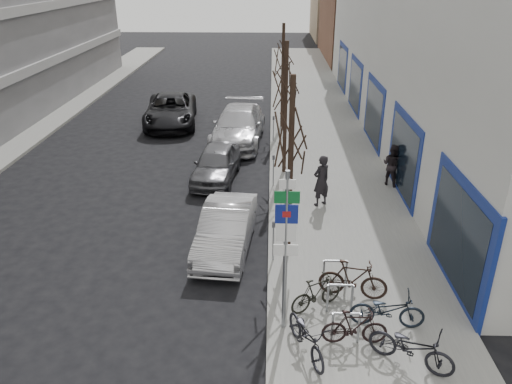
# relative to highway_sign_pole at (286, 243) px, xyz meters

# --- Properties ---
(ground) EXTENTS (120.00, 120.00, 0.00)m
(ground) POSITION_rel_highway_sign_pole_xyz_m (-2.40, 0.01, -2.46)
(ground) COLOR black
(ground) RESTS_ON ground
(sidewalk_east) EXTENTS (5.00, 70.00, 0.15)m
(sidewalk_east) POSITION_rel_highway_sign_pole_xyz_m (2.10, 10.01, -2.38)
(sidewalk_east) COLOR slate
(sidewalk_east) RESTS_ON ground
(brick_building_far) EXTENTS (12.00, 14.00, 8.00)m
(brick_building_far) POSITION_rel_highway_sign_pole_xyz_m (10.60, 40.01, 1.54)
(brick_building_far) COLOR brown
(brick_building_far) RESTS_ON ground
(highway_sign_pole) EXTENTS (0.55, 0.10, 4.20)m
(highway_sign_pole) POSITION_rel_highway_sign_pole_xyz_m (0.00, 0.00, 0.00)
(highway_sign_pole) COLOR gray
(highway_sign_pole) RESTS_ON ground
(bike_rack) EXTENTS (0.66, 2.26, 0.83)m
(bike_rack) POSITION_rel_highway_sign_pole_xyz_m (1.40, 0.61, -1.80)
(bike_rack) COLOR gray
(bike_rack) RESTS_ON sidewalk_east
(tree_near) EXTENTS (1.80, 1.80, 5.50)m
(tree_near) POSITION_rel_highway_sign_pole_xyz_m (0.20, 3.51, 1.65)
(tree_near) COLOR black
(tree_near) RESTS_ON ground
(tree_mid) EXTENTS (1.80, 1.80, 5.50)m
(tree_mid) POSITION_rel_highway_sign_pole_xyz_m (0.20, 10.01, 1.65)
(tree_mid) COLOR black
(tree_mid) RESTS_ON ground
(tree_far) EXTENTS (1.80, 1.80, 5.50)m
(tree_far) POSITION_rel_highway_sign_pole_xyz_m (0.20, 16.51, 1.65)
(tree_far) COLOR black
(tree_far) RESTS_ON ground
(meter_front) EXTENTS (0.10, 0.08, 1.27)m
(meter_front) POSITION_rel_highway_sign_pole_xyz_m (-0.25, 3.01, -1.54)
(meter_front) COLOR gray
(meter_front) RESTS_ON sidewalk_east
(meter_mid) EXTENTS (0.10, 0.08, 1.27)m
(meter_mid) POSITION_rel_highway_sign_pole_xyz_m (-0.25, 8.51, -1.54)
(meter_mid) COLOR gray
(meter_mid) RESTS_ON sidewalk_east
(meter_back) EXTENTS (0.10, 0.08, 1.27)m
(meter_back) POSITION_rel_highway_sign_pole_xyz_m (-0.25, 14.01, -1.54)
(meter_back) COLOR gray
(meter_back) RESTS_ON sidewalk_east
(bike_near_left) EXTENTS (1.17, 1.89, 1.11)m
(bike_near_left) POSITION_rel_highway_sign_pole_xyz_m (0.49, -0.88, -1.75)
(bike_near_left) COLOR black
(bike_near_left) RESTS_ON sidewalk_east
(bike_near_right) EXTENTS (1.53, 0.48, 0.92)m
(bike_near_right) POSITION_rel_highway_sign_pole_xyz_m (1.60, -0.52, -1.85)
(bike_near_right) COLOR black
(bike_near_right) RESTS_ON sidewalk_east
(bike_mid_curb) EXTENTS (1.81, 0.69, 1.08)m
(bike_mid_curb) POSITION_rel_highway_sign_pole_xyz_m (2.47, 0.12, -1.77)
(bike_mid_curb) COLOR black
(bike_mid_curb) RESTS_ON sidewalk_east
(bike_mid_inner) EXTENTS (1.54, 1.19, 0.93)m
(bike_mid_inner) POSITION_rel_highway_sign_pole_xyz_m (0.83, 0.74, -1.84)
(bike_mid_inner) COLOR black
(bike_mid_inner) RESTS_ON sidewalk_east
(bike_far_curb) EXTENTS (1.90, 1.40, 1.14)m
(bike_far_curb) POSITION_rel_highway_sign_pole_xyz_m (2.71, -1.17, -1.74)
(bike_far_curb) COLOR black
(bike_far_curb) RESTS_ON sidewalk_east
(bike_far_inner) EXTENTS (1.87, 0.89, 1.09)m
(bike_far_inner) POSITION_rel_highway_sign_pole_xyz_m (1.81, 1.26, -1.76)
(bike_far_inner) COLOR black
(bike_far_inner) RESTS_ON sidewalk_east
(parked_car_front) EXTENTS (1.82, 4.33, 1.39)m
(parked_car_front) POSITION_rel_highway_sign_pole_xyz_m (-1.71, 3.86, -1.76)
(parked_car_front) COLOR #B5B5BA
(parked_car_front) RESTS_ON ground
(parked_car_mid) EXTENTS (1.97, 4.19, 1.38)m
(parked_car_mid) POSITION_rel_highway_sign_pole_xyz_m (-2.60, 9.42, -1.77)
(parked_car_mid) COLOR #54545A
(parked_car_mid) RESTS_ON ground
(parked_car_back) EXTENTS (2.74, 5.99, 1.70)m
(parked_car_back) POSITION_rel_highway_sign_pole_xyz_m (-2.00, 14.28, -1.61)
(parked_car_back) COLOR #ACACB1
(parked_car_back) RESTS_ON ground
(lane_car) EXTENTS (3.36, 6.11, 1.62)m
(lane_car) POSITION_rel_highway_sign_pole_xyz_m (-5.94, 17.23, -1.65)
(lane_car) COLOR black
(lane_car) RESTS_ON ground
(pedestrian_near) EXTENTS (0.83, 0.77, 1.90)m
(pedestrian_near) POSITION_rel_highway_sign_pole_xyz_m (1.45, 6.80, -1.36)
(pedestrian_near) COLOR black
(pedestrian_near) RESTS_ON sidewalk_east
(pedestrian_far) EXTENTS (0.75, 0.74, 1.69)m
(pedestrian_far) POSITION_rel_highway_sign_pole_xyz_m (4.40, 8.75, -1.46)
(pedestrian_far) COLOR black
(pedestrian_far) RESTS_ON sidewalk_east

